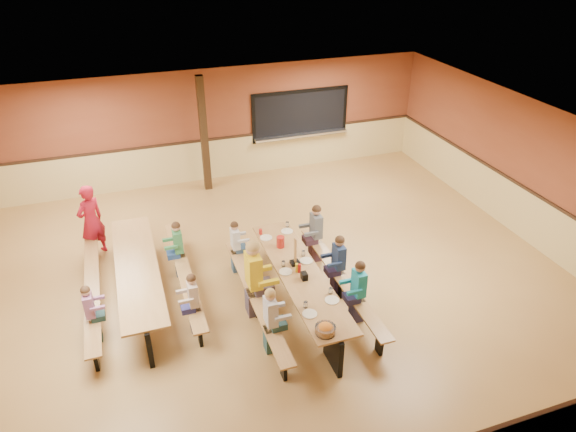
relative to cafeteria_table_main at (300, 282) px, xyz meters
name	(u,v)px	position (x,y,z in m)	size (l,w,h in m)	color
ground	(262,281)	(-0.44, 0.92, -0.53)	(12.00, 12.00, 0.00)	olive
room_envelope	(262,252)	(-0.44, 0.92, 0.16)	(12.04, 10.04, 3.02)	brown
kitchen_pass_through	(300,117)	(2.16, 5.88, 0.96)	(2.78, 0.28, 1.38)	black
structural_post	(204,135)	(-0.64, 5.32, 0.97)	(0.18, 0.18, 3.00)	black
cafeteria_table_main	(300,282)	(0.00, 0.00, 0.00)	(1.91, 3.70, 0.74)	#A17240
cafeteria_table_second	(138,276)	(-2.74, 1.15, 0.00)	(1.91, 3.70, 0.74)	#A17240
seated_child_white_left	(271,321)	(-0.83, -0.91, 0.09)	(0.38, 0.31, 1.22)	silver
seated_adult_yellow	(254,279)	(-0.83, 0.09, 0.22)	(0.51, 0.41, 1.49)	yellow
seated_child_grey_left	(236,247)	(-0.83, 1.45, 0.03)	(0.33, 0.27, 1.12)	silver
seated_child_teal_right	(358,292)	(0.82, -0.69, 0.08)	(0.37, 0.31, 1.22)	teal
seated_child_navy_right	(338,265)	(0.82, 0.16, 0.09)	(0.38, 0.31, 1.22)	navy
seated_child_char_right	(316,234)	(0.82, 1.30, 0.11)	(0.40, 0.32, 1.27)	#575C62
seated_child_purple_sec	(91,314)	(-3.56, 0.26, 0.03)	(0.32, 0.26, 1.11)	#935983
seated_child_green_sec	(179,249)	(-1.91, 1.69, 0.07)	(0.36, 0.29, 1.19)	#357944
seated_child_tan_sec	(194,303)	(-1.91, -0.02, 0.05)	(0.34, 0.28, 1.15)	#BCA594
standing_woman	(91,221)	(-3.49, 3.01, 0.28)	(0.59, 0.39, 1.61)	#A51225
punch_pitcher	(281,242)	(-0.06, 0.91, 0.32)	(0.16, 0.16, 0.22)	#AE1E17
chip_bowl	(325,329)	(-0.16, -1.57, 0.29)	(0.32, 0.32, 0.15)	orange
napkin_dispenser	(304,276)	(0.01, -0.20, 0.28)	(0.10, 0.14, 0.13)	black
condiment_mustard	(297,268)	(-0.04, 0.05, 0.30)	(0.06, 0.06, 0.17)	yellow
condiment_ketchup	(299,268)	(0.00, 0.02, 0.30)	(0.06, 0.06, 0.17)	#B2140F
table_paddle	(295,258)	(0.01, 0.27, 0.35)	(0.16, 0.16, 0.56)	black
place_settings	(300,270)	(0.00, 0.00, 0.27)	(0.65, 3.30, 0.11)	beige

